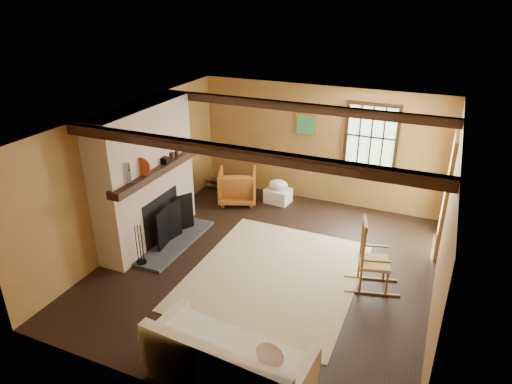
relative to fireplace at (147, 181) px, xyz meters
The scene contains 10 objects.
ground 2.48m from the fireplace, ahead, with size 5.50×5.50×0.00m, color black.
room_envelope 2.52m from the fireplace, ahead, with size 5.02×5.52×2.44m.
fireplace is the anchor object (origin of this frame).
rug 2.67m from the fireplace, ahead, with size 2.50×3.00×0.01m, color tan.
rocking_chair 3.88m from the fireplace, ahead, with size 0.88×0.60×1.11m.
sofa 3.72m from the fireplace, 41.51° to the right, with size 1.92×0.97×0.75m.
firewood_pile 2.59m from the fireplace, 86.98° to the left, with size 0.68×0.12×0.25m.
laundry_basket 2.91m from the fireplace, 56.22° to the left, with size 0.50×0.38×0.30m, color white.
basket_pillow 2.84m from the fireplace, 56.22° to the left, with size 0.40×0.32×0.20m, color white.
armchair 2.25m from the fireplace, 69.47° to the left, with size 0.75×0.77×0.70m, color #BF6026.
Camera 1 is at (2.30, -5.79, 4.13)m, focal length 32.00 mm.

